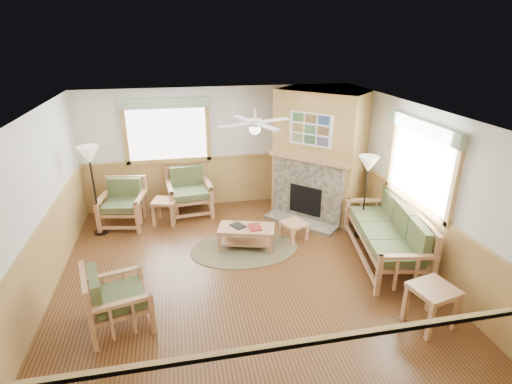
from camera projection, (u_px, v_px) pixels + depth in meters
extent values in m
cube|color=#553217|center=(241.00, 272.00, 6.79)|extent=(6.00, 6.00, 0.01)
cube|color=white|center=(239.00, 113.00, 5.77)|extent=(6.00, 6.00, 0.01)
cube|color=silver|center=(218.00, 148.00, 9.01)|extent=(6.00, 0.02, 2.70)
cube|color=silver|center=(295.00, 327.00, 3.56)|extent=(6.00, 0.02, 2.70)
cube|color=silver|center=(34.00, 215.00, 5.73)|extent=(0.02, 6.00, 2.70)
cube|color=silver|center=(413.00, 185.00, 6.84)|extent=(0.02, 6.00, 2.70)
cylinder|color=brown|center=(244.00, 249.00, 7.48)|extent=(2.66, 2.66, 0.01)
cube|color=maroon|center=(255.00, 226.00, 7.38)|extent=(0.22, 0.30, 0.03)
cube|color=black|center=(238.00, 225.00, 7.44)|extent=(0.31, 0.33, 0.03)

